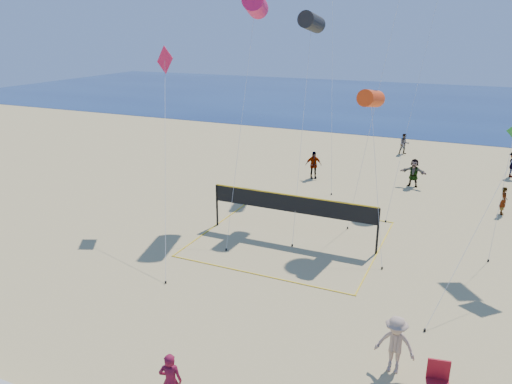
% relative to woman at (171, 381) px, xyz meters
% --- Properties ---
extents(ocean, '(140.00, 50.00, 0.03)m').
position_rel_woman_xyz_m(ocean, '(1.48, 63.25, -0.85)').
color(ocean, '#101F4B').
rests_on(ocean, ground).
extents(woman, '(0.74, 0.62, 1.74)m').
position_rel_woman_xyz_m(woman, '(0.00, 0.00, 0.00)').
color(woman, maroon).
rests_on(woman, ground).
extents(bystander_b, '(1.24, 0.75, 1.87)m').
position_rel_woman_xyz_m(bystander_b, '(5.32, 4.09, 0.06)').
color(bystander_b, tan).
rests_on(bystander_b, ground).
extents(far_person_0, '(1.20, 0.93, 1.90)m').
position_rel_woman_xyz_m(far_person_0, '(-3.24, 22.62, 0.08)').
color(far_person_0, gray).
rests_on(far_person_0, ground).
extents(far_person_1, '(1.77, 0.76, 1.85)m').
position_rel_woman_xyz_m(far_person_1, '(3.33, 23.54, 0.05)').
color(far_person_1, gray).
rests_on(far_person_1, ground).
extents(far_person_2, '(0.44, 0.61, 1.58)m').
position_rel_woman_xyz_m(far_person_2, '(8.62, 20.27, -0.08)').
color(far_person_2, gray).
rests_on(far_person_2, ground).
extents(far_person_3, '(1.01, 0.91, 1.68)m').
position_rel_woman_xyz_m(far_person_3, '(1.45, 32.27, -0.03)').
color(far_person_3, gray).
rests_on(far_person_3, ground).
extents(camp_chair, '(0.72, 0.85, 1.28)m').
position_rel_woman_xyz_m(camp_chair, '(6.64, 3.41, -0.21)').
color(camp_chair, maroon).
rests_on(camp_chair, ground).
extents(volleyball_net, '(8.65, 8.50, 2.30)m').
position_rel_woman_xyz_m(volleyball_net, '(-1.00, 12.26, 0.69)').
color(volleyball_net, black).
rests_on(volleyball_net, ground).
extents(kite_0, '(2.36, 7.96, 11.87)m').
position_rel_woman_xyz_m(kite_0, '(-4.69, 16.11, 10.26)').
color(kite_0, '#D21550').
rests_on(kite_0, ground).
extents(kite_1, '(1.93, 7.32, 10.84)m').
position_rel_woman_xyz_m(kite_1, '(-2.06, 17.57, 9.37)').
color(kite_1, black).
rests_on(kite_1, ground).
extents(kite_2, '(2.24, 4.48, 7.37)m').
position_rel_woman_xyz_m(kite_2, '(2.06, 14.20, 5.97)').
color(kite_2, '#E53C0E').
rests_on(kite_2, ground).
extents(kite_3, '(5.12, 7.65, 9.12)m').
position_rel_woman_xyz_m(kite_3, '(-8.20, 12.61, 6.90)').
color(kite_3, '#D01342').
rests_on(kite_3, ground).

